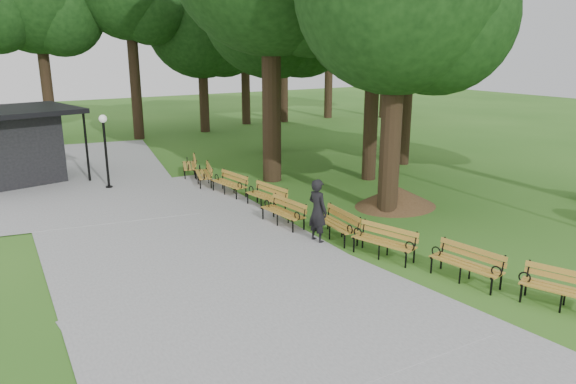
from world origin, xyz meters
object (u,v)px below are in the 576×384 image
lamp_post (104,136)px  bench_7 (203,174)px  kiosk (3,146)px  bench_4 (283,213)px  bench_1 (466,265)px  lawn_tree_4 (273,6)px  dirt_mound (396,196)px  bench_5 (266,197)px  bench_0 (564,291)px  lawn_tree_5 (412,6)px  bench_2 (384,242)px  bench_3 (336,224)px  bench_6 (229,184)px  bench_8 (189,166)px  person (318,211)px  lawn_tree_1 (375,9)px

lamp_post → bench_7: (3.53, -1.45, -1.74)m
kiosk → bench_4: bearing=-68.6°
bench_1 → lawn_tree_4: lawn_tree_4 is taller
dirt_mound → bench_5: bearing=152.1°
lamp_post → bench_1: (5.29, -13.68, -1.74)m
bench_0 → lawn_tree_5: lawn_tree_5 is taller
bench_2 → bench_4: size_ratio=1.00×
bench_3 → bench_5: (-0.31, 3.74, 0.00)m
kiosk → lawn_tree_5: 18.94m
bench_3 → bench_7: size_ratio=1.00×
bench_3 → lawn_tree_5: (9.15, 6.75, 6.97)m
lamp_post → bench_6: size_ratio=1.59×
lamp_post → bench_8: (3.65, 0.44, -1.74)m
lawn_tree_4 → lawn_tree_5: 7.20m
kiosk → bench_1: 19.04m
lamp_post → bench_2: size_ratio=1.59×
bench_5 → bench_7: 4.40m
bench_2 → bench_8: same height
bench_5 → lawn_tree_5: lawn_tree_5 is taller
bench_3 → bench_7: same height
bench_5 → lawn_tree_4: 12.87m
bench_6 → lawn_tree_4: lawn_tree_4 is taller
person → kiosk: (-7.18, 12.71, 0.61)m
kiosk → dirt_mound: kiosk is taller
bench_7 → lawn_tree_1: (6.55, -2.88, 6.62)m
lawn_tree_5 → lawn_tree_4: bearing=122.3°
bench_1 → lawn_tree_4: size_ratio=0.17×
kiosk → bench_8: size_ratio=2.64×
kiosk → bench_8: 7.68m
bench_7 → bench_8: bearing=-167.2°
bench_0 → kiosk: bearing=-175.2°
bench_7 → bench_0: bearing=26.0°
bench_2 → bench_0: bearing=0.7°
kiosk → dirt_mound: bearing=-55.5°
lamp_post → lawn_tree_5: (13.55, -2.81, 5.23)m
bench_1 → bench_2: (-0.68, 2.22, 0.00)m
bench_0 → lawn_tree_4: (3.73, 19.07, 7.17)m
kiosk → bench_2: size_ratio=2.64×
bench_5 → dirt_mound: bearing=54.2°
bench_3 → lawn_tree_4: lawn_tree_4 is taller
person → bench_6: size_ratio=1.01×
bench_2 → lawn_tree_5: bearing=117.1°
bench_8 → lawn_tree_1: lawn_tree_1 is taller
bench_7 → bench_8: (0.11, 1.89, 0.00)m
bench_0 → lawn_tree_5: size_ratio=0.19×
kiosk → dirt_mound: (11.68, -11.22, -1.19)m
lawn_tree_1 → person: bearing=-140.7°
bench_2 → bench_8: bearing=167.7°
bench_6 → lawn_tree_5: lawn_tree_5 is taller
person → bench_3: size_ratio=1.01×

